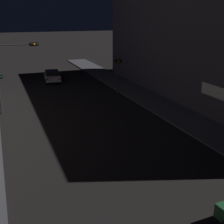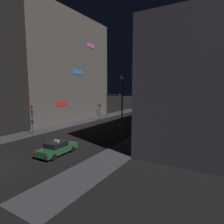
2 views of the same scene
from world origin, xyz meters
name	(u,v)px [view 1 (image 1 of 2)]	position (x,y,z in m)	size (l,w,h in m)	color
sidewalk_right	(146,97)	(7.91, 26.22, 0.06)	(3.38, 56.44, 0.13)	#424247
building_facade_right	(218,29)	(14.62, 24.50, 6.79)	(10.12, 31.10, 13.59)	#3D3842
far_car	(52,76)	(0.44, 37.56, 0.73)	(2.20, 4.60, 1.42)	#B7B7BC
traffic_light_overhead	(12,60)	(-4.54, 29.11, 4.10)	(3.98, 0.42, 5.73)	#2D2D33
traffic_light_right_kerb	(118,69)	(5.97, 29.15, 2.65)	(0.80, 0.42, 3.70)	#2D2D33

